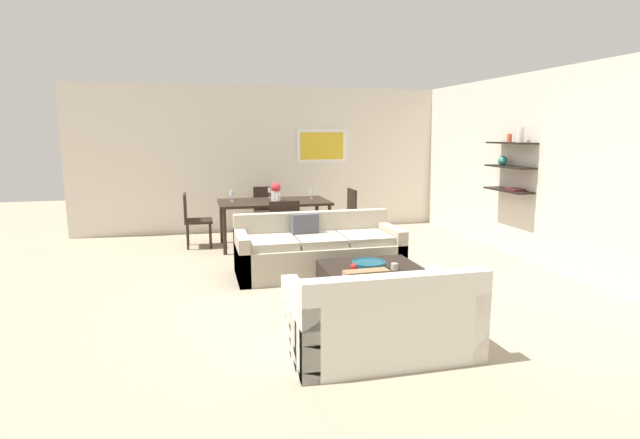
% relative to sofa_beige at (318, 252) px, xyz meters
% --- Properties ---
extents(ground_plane, '(18.00, 18.00, 0.00)m').
position_rel_sofa_beige_xyz_m(ground_plane, '(0.14, -0.34, -0.29)').
color(ground_plane, tan).
extents(back_wall_unit, '(8.40, 0.09, 2.70)m').
position_rel_sofa_beige_xyz_m(back_wall_unit, '(0.45, 3.19, 1.06)').
color(back_wall_unit, silver).
rests_on(back_wall_unit, ground).
extents(right_wall_shelf_unit, '(0.34, 8.20, 2.70)m').
position_rel_sofa_beige_xyz_m(right_wall_shelf_unit, '(3.17, 0.26, 1.06)').
color(right_wall_shelf_unit, silver).
rests_on(right_wall_shelf_unit, ground).
extents(sofa_beige, '(2.15, 0.90, 0.78)m').
position_rel_sofa_beige_xyz_m(sofa_beige, '(0.00, 0.00, 0.00)').
color(sofa_beige, '#B2A893').
rests_on(sofa_beige, ground).
extents(loveseat_white, '(1.54, 0.90, 0.78)m').
position_rel_sofa_beige_xyz_m(loveseat_white, '(-0.06, -2.49, 0.00)').
color(loveseat_white, silver).
rests_on(loveseat_white, ground).
extents(coffee_table, '(1.08, 1.09, 0.38)m').
position_rel_sofa_beige_xyz_m(coffee_table, '(0.33, -1.28, -0.10)').
color(coffee_table, black).
rests_on(coffee_table, ground).
extents(decorative_bowl, '(0.38, 0.38, 0.09)m').
position_rel_sofa_beige_xyz_m(decorative_bowl, '(0.27, -1.25, 0.13)').
color(decorative_bowl, navy).
rests_on(decorative_bowl, coffee_table).
extents(candle_jar, '(0.07, 0.07, 0.07)m').
position_rel_sofa_beige_xyz_m(candle_jar, '(0.53, -1.36, 0.12)').
color(candle_jar, silver).
rests_on(candle_jar, coffee_table).
extents(apple_on_coffee_table, '(0.09, 0.09, 0.09)m').
position_rel_sofa_beige_xyz_m(apple_on_coffee_table, '(0.09, -1.30, 0.13)').
color(apple_on_coffee_table, red).
rests_on(apple_on_coffee_table, coffee_table).
extents(dining_table, '(1.78, 0.99, 0.75)m').
position_rel_sofa_beige_xyz_m(dining_table, '(-0.31, 1.76, 0.39)').
color(dining_table, black).
rests_on(dining_table, ground).
extents(dining_chair_left_far, '(0.44, 0.44, 0.88)m').
position_rel_sofa_beige_xyz_m(dining_chair_left_far, '(-1.61, 1.99, 0.21)').
color(dining_chair_left_far, black).
rests_on(dining_chair_left_far, ground).
extents(dining_chair_right_far, '(0.44, 0.44, 0.88)m').
position_rel_sofa_beige_xyz_m(dining_chair_right_far, '(0.99, 1.99, 0.21)').
color(dining_chair_right_far, black).
rests_on(dining_chair_right_far, ground).
extents(dining_chair_head, '(0.44, 0.44, 0.88)m').
position_rel_sofa_beige_xyz_m(dining_chair_head, '(-0.31, 2.66, 0.21)').
color(dining_chair_head, black).
rests_on(dining_chair_head, ground).
extents(dining_chair_foot, '(0.44, 0.44, 0.88)m').
position_rel_sofa_beige_xyz_m(dining_chair_foot, '(-0.31, 0.86, 0.21)').
color(dining_chair_foot, black).
rests_on(dining_chair_foot, ground).
extents(wine_glass_head, '(0.06, 0.06, 0.17)m').
position_rel_sofa_beige_xyz_m(wine_glass_head, '(-0.31, 2.20, 0.58)').
color(wine_glass_head, silver).
rests_on(wine_glass_head, dining_table).
extents(wine_glass_left_far, '(0.08, 0.08, 0.18)m').
position_rel_sofa_beige_xyz_m(wine_glass_left_far, '(-0.98, 1.89, 0.59)').
color(wine_glass_left_far, silver).
rests_on(wine_glass_left_far, dining_table).
extents(wine_glass_right_far, '(0.07, 0.07, 0.16)m').
position_rel_sofa_beige_xyz_m(wine_glass_right_far, '(0.35, 1.89, 0.57)').
color(wine_glass_right_far, silver).
rests_on(wine_glass_right_far, dining_table).
extents(wine_glass_foot, '(0.07, 0.07, 0.16)m').
position_rel_sofa_beige_xyz_m(wine_glass_foot, '(-0.31, 1.33, 0.57)').
color(wine_glass_foot, silver).
rests_on(wine_glass_foot, dining_table).
extents(centerpiece_vase, '(0.16, 0.16, 0.30)m').
position_rel_sofa_beige_xyz_m(centerpiece_vase, '(-0.27, 1.79, 0.61)').
color(centerpiece_vase, silver).
rests_on(centerpiece_vase, dining_table).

